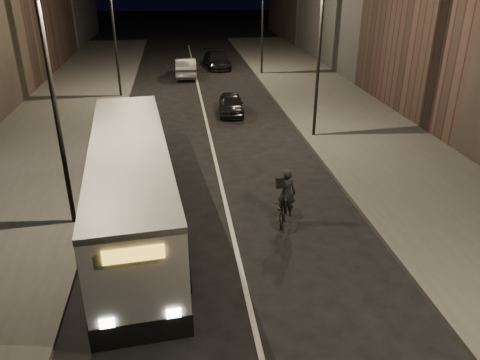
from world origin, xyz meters
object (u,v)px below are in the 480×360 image
object	(u,v)px
streetlight_right_far	(260,8)
car_far	(217,60)
streetlight_right_mid	(315,36)
streetlight_left_far	(117,18)
city_bus	(132,182)
car_mid	(186,67)
streetlight_left_near	(59,77)
cyclist_on_bicycle	(285,204)
car_near	(231,104)

from	to	relation	value
streetlight_right_far	car_far	size ratio (longest dim) A/B	1.67
streetlight_right_mid	streetlight_left_far	xyz separation A→B (m)	(-10.66, 10.00, 0.00)
streetlight_right_far	city_bus	distance (m)	26.15
streetlight_right_far	car_mid	bearing A→B (deg)	178.91
streetlight_right_far	streetlight_left_near	distance (m)	26.26
car_far	streetlight_right_mid	bearing A→B (deg)	-85.94
streetlight_right_far	city_bus	world-z (taller)	streetlight_right_far
cyclist_on_bicycle	car_far	xyz separation A→B (m)	(0.12, 28.29, -0.01)
streetlight_right_mid	streetlight_left_near	bearing A→B (deg)	-143.12
streetlight_right_far	car_mid	distance (m)	7.65
streetlight_left_far	cyclist_on_bicycle	bearing A→B (deg)	-68.71
streetlight_right_mid	cyclist_on_bicycle	size ratio (longest dim) A/B	3.77
streetlight_left_near	streetlight_left_far	size ratio (longest dim) A/B	1.00
streetlight_left_far	car_mid	distance (m)	8.88
streetlight_left_far	car_near	world-z (taller)	streetlight_left_far
streetlight_right_mid	car_near	size ratio (longest dim) A/B	2.18
car_mid	streetlight_left_far	bearing A→B (deg)	54.54
streetlight_left_near	cyclist_on_bicycle	distance (m)	8.71
cyclist_on_bicycle	car_near	size ratio (longest dim) A/B	0.58
streetlight_right_mid	cyclist_on_bicycle	bearing A→B (deg)	-110.82
car_far	car_mid	bearing A→B (deg)	-136.01
streetlight_left_far	car_far	size ratio (longest dim) A/B	1.67
streetlight_left_near	streetlight_left_far	xyz separation A→B (m)	(0.00, 18.00, 0.00)
streetlight_left_far	car_mid	xyz separation A→B (m)	(4.53, 6.12, -4.57)
streetlight_right_mid	streetlight_right_far	bearing A→B (deg)	90.00
streetlight_right_far	streetlight_left_far	distance (m)	12.24
streetlight_left_far	streetlight_right_mid	bearing A→B (deg)	-43.16
streetlight_right_far	car_far	bearing A→B (deg)	132.70
streetlight_left_near	car_near	size ratio (longest dim) A/B	2.18
streetlight_left_near	cyclist_on_bicycle	bearing A→B (deg)	-6.17
streetlight_left_near	car_mid	xyz separation A→B (m)	(4.53, 24.12, -4.57)
streetlight_right_mid	city_bus	world-z (taller)	streetlight_right_mid
car_mid	car_far	xyz separation A→B (m)	(2.91, 3.38, -0.08)
streetlight_right_far	cyclist_on_bicycle	bearing A→B (deg)	-97.68
streetlight_right_mid	streetlight_right_far	world-z (taller)	same
streetlight_left_far	city_bus	distance (m)	18.84
cyclist_on_bicycle	car_far	bearing A→B (deg)	109.18
streetlight_right_mid	car_near	world-z (taller)	streetlight_right_mid
streetlight_left_near	car_mid	world-z (taller)	streetlight_left_near
city_bus	streetlight_left_near	bearing A→B (deg)	163.54
cyclist_on_bicycle	car_far	distance (m)	28.29
cyclist_on_bicycle	car_mid	bearing A→B (deg)	115.81
streetlight_left_near	car_far	bearing A→B (deg)	74.87
car_mid	car_far	world-z (taller)	car_mid
cyclist_on_bicycle	car_far	size ratio (longest dim) A/B	0.44
streetlight_left_near	streetlight_right_mid	bearing A→B (deg)	36.88
streetlight_right_far	cyclist_on_bicycle	size ratio (longest dim) A/B	3.77
cyclist_on_bicycle	car_mid	xyz separation A→B (m)	(-2.79, 24.91, 0.07)
streetlight_right_far	car_near	size ratio (longest dim) A/B	2.18
streetlight_right_far	car_far	distance (m)	6.66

